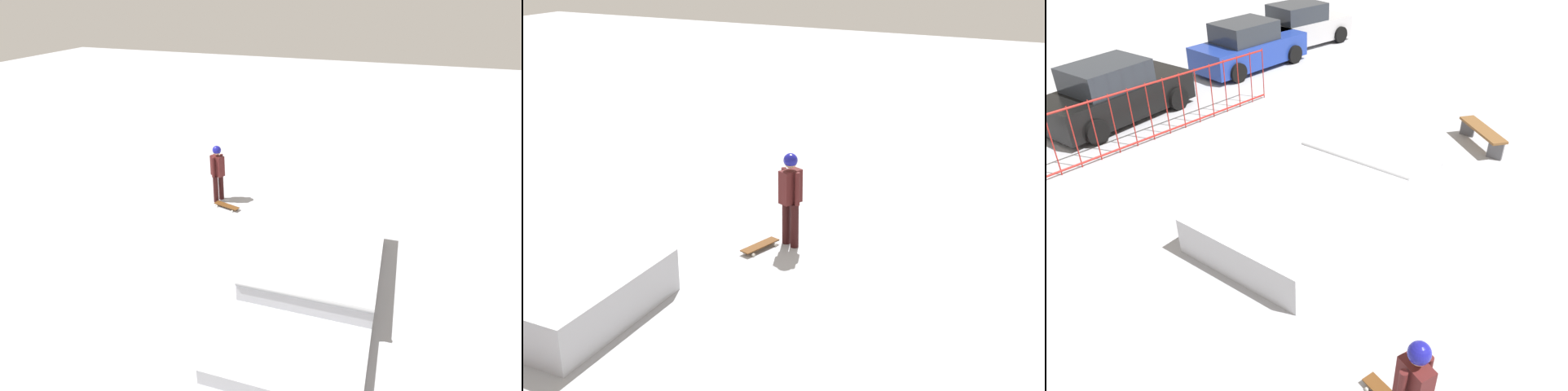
% 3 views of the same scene
% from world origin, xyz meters
% --- Properties ---
extents(ground_plane, '(60.00, 60.00, 0.00)m').
position_xyz_m(ground_plane, '(0.00, 0.00, 0.00)').
color(ground_plane, '#A8AAB2').
extents(skater, '(0.42, 0.43, 1.73)m').
position_xyz_m(skater, '(-2.58, -2.31, 1.01)').
color(skater, black).
rests_on(skater, ground).
extents(skateboard, '(0.41, 0.82, 0.09)m').
position_xyz_m(skateboard, '(-2.19, -1.89, 0.08)').
color(skateboard, '#593314').
rests_on(skateboard, ground).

